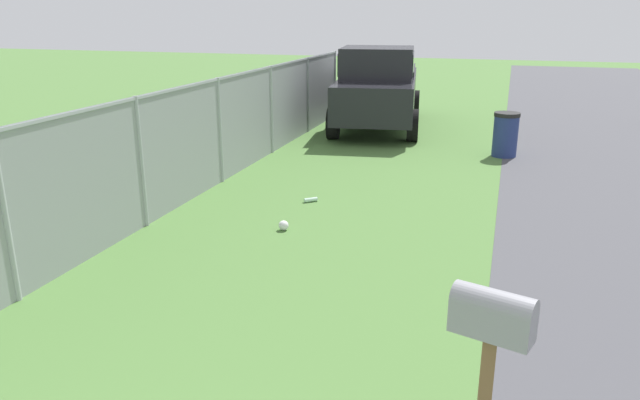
% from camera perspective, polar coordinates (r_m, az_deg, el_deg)
% --- Properties ---
extents(mailbox, '(0.34, 0.55, 1.30)m').
position_cam_1_polar(mailbox, '(4.06, 15.89, -11.48)').
color(mailbox, brown).
rests_on(mailbox, ground).
extents(pickup_truck, '(5.52, 2.72, 2.09)m').
position_cam_1_polar(pickup_truck, '(15.86, 5.51, 10.72)').
color(pickup_truck, black).
rests_on(pickup_truck, ground).
extents(trash_bin, '(0.53, 0.53, 0.93)m').
position_cam_1_polar(trash_bin, '(13.30, 17.12, 5.95)').
color(trash_bin, navy).
rests_on(trash_bin, ground).
extents(fence_section, '(17.22, 0.07, 1.85)m').
position_cam_1_polar(fence_section, '(9.78, -12.65, 5.50)').
color(fence_section, '#9EA3A8').
rests_on(fence_section, ground).
extents(litter_bag_midfield_a, '(0.14, 0.14, 0.14)m').
position_cam_1_polar(litter_bag_midfield_a, '(8.50, -3.47, -2.41)').
color(litter_bag_midfield_a, silver).
rests_on(litter_bag_midfield_a, ground).
extents(litter_bottle_by_mailbox, '(0.20, 0.21, 0.07)m').
position_cam_1_polar(litter_bottle_by_mailbox, '(9.73, -0.89, 0.02)').
color(litter_bottle_by_mailbox, '#B2D8BF').
rests_on(litter_bottle_by_mailbox, ground).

